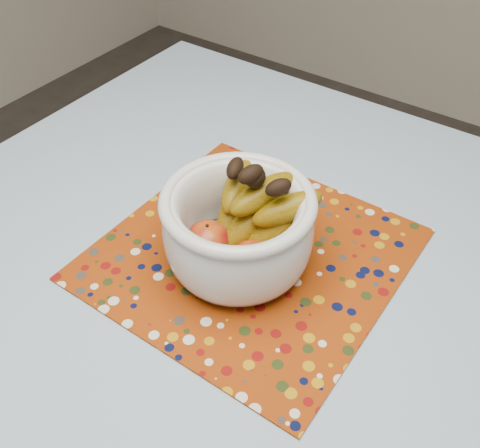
# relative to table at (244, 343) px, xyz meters

# --- Properties ---
(table) EXTENTS (1.20, 1.20, 0.75)m
(table) POSITION_rel_table_xyz_m (0.00, 0.00, 0.00)
(table) COLOR brown
(table) RESTS_ON ground
(tablecloth) EXTENTS (1.32, 1.32, 0.01)m
(tablecloth) POSITION_rel_table_xyz_m (0.00, 0.00, 0.08)
(tablecloth) COLOR #638AA6
(tablecloth) RESTS_ON table
(placemat) EXTENTS (0.46, 0.46, 0.00)m
(placemat) POSITION_rel_table_xyz_m (-0.06, 0.10, 0.09)
(placemat) COLOR #812C07
(placemat) RESTS_ON tablecloth
(fruit_bowl) EXTENTS (0.25, 0.24, 0.19)m
(fruit_bowl) POSITION_rel_table_xyz_m (-0.06, 0.08, 0.18)
(fruit_bowl) COLOR silver
(fruit_bowl) RESTS_ON placemat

